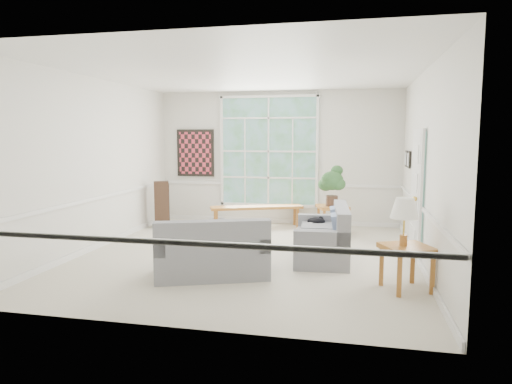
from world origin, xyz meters
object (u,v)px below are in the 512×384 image
(loveseat_front, at_px, (212,246))
(end_table, at_px, (332,219))
(coffee_table, at_px, (227,239))
(side_table, at_px, (406,268))
(loveseat_right, at_px, (322,232))

(loveseat_front, bearing_deg, end_table, 44.51)
(loveseat_front, bearing_deg, coffee_table, 76.76)
(loveseat_front, height_order, side_table, loveseat_front)
(coffee_table, distance_m, end_table, 2.52)
(end_table, bearing_deg, loveseat_right, -92.25)
(loveseat_front, height_order, coffee_table, loveseat_front)
(coffee_table, relative_size, end_table, 1.82)
(loveseat_right, height_order, coffee_table, loveseat_right)
(loveseat_right, xyz_separation_m, loveseat_front, (-1.46, -1.26, -0.01))
(coffee_table, bearing_deg, side_table, -51.42)
(loveseat_front, relative_size, side_table, 2.70)
(loveseat_right, bearing_deg, side_table, -52.42)
(loveseat_right, bearing_deg, end_table, 83.59)
(loveseat_right, height_order, loveseat_front, loveseat_right)
(loveseat_right, relative_size, side_table, 2.74)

